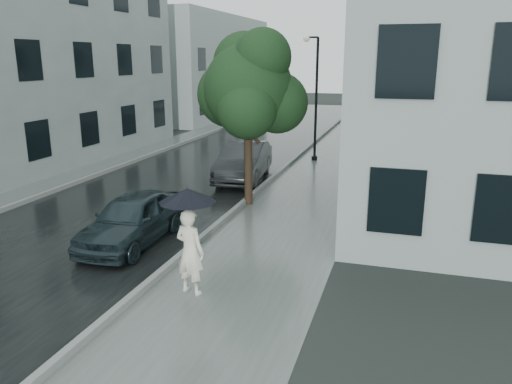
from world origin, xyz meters
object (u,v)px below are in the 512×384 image
(pedestrian, at_px, (190,252))
(car_far, at_px, (244,161))
(street_tree, at_px, (249,87))
(car_near, at_px, (132,219))
(lamp_post, at_px, (314,91))

(pedestrian, height_order, car_far, pedestrian)
(pedestrian, relative_size, street_tree, 0.32)
(street_tree, relative_size, car_near, 1.45)
(pedestrian, height_order, car_near, pedestrian)
(car_far, bearing_deg, pedestrian, -83.66)
(lamp_post, bearing_deg, car_near, -90.52)
(car_far, bearing_deg, lamp_post, 62.68)
(car_near, height_order, car_far, car_far)
(pedestrian, xyz_separation_m, car_near, (-2.63, 2.20, -0.24))
(car_near, bearing_deg, lamp_post, 77.93)
(lamp_post, height_order, car_near, lamp_post)
(pedestrian, distance_m, lamp_post, 14.62)
(lamp_post, distance_m, car_near, 12.72)
(lamp_post, relative_size, car_far, 1.29)
(car_far, bearing_deg, car_near, -99.80)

